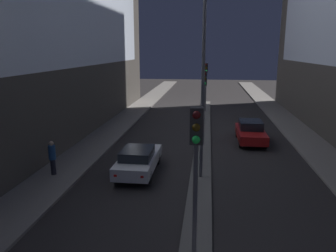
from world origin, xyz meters
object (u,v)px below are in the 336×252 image
Objects in this scene: street_lamp at (204,40)px; car_left_lane at (138,160)px; traffic_light_far at (206,76)px; traffic_light_mid at (204,92)px; traffic_light_near at (196,159)px; car_right_lane at (251,132)px; pedestrian_on_left_sidewalk at (52,157)px.

car_left_lane is (-3.22, 0.40, -5.98)m from street_lamp.
traffic_light_mid is at bearing -90.00° from traffic_light_far.
traffic_light_near is 1.16× the size of car_right_lane.
car_left_lane is (-3.22, 8.00, -2.92)m from traffic_light_near.
traffic_light_far reaches higher than pedestrian_on_left_sidewalk.
car_left_lane is at bearing 14.26° from pedestrian_on_left_sidewalk.
traffic_light_far is 18.01m from street_lamp.
traffic_light_near is 2.77× the size of pedestrian_on_left_sidewalk.
traffic_light_near reaches higher than car_left_lane.
traffic_light_far is at bearing 90.00° from street_lamp.
car_left_lane is at bearing -134.35° from car_right_lane.
car_right_lane is (3.22, 6.99, -5.95)m from street_lamp.
traffic_light_mid is 6.40m from street_lamp.
pedestrian_on_left_sidewalk is (-7.34, -0.65, -5.63)m from street_lamp.
street_lamp is at bearing -7.08° from car_left_lane.
pedestrian_on_left_sidewalk is (-7.34, 6.96, -2.58)m from traffic_light_near.
traffic_light_near is at bearing -43.46° from pedestrian_on_left_sidewalk.
traffic_light_mid is at bearing 40.47° from pedestrian_on_left_sidewalk.
traffic_light_near reaches higher than pedestrian_on_left_sidewalk.
street_lamp reaches higher than traffic_light_mid.
traffic_light_far is 0.50× the size of street_lamp.
traffic_light_near is 13.22m from traffic_light_mid.
car_left_lane is at bearing 111.93° from traffic_light_near.
street_lamp reaches higher than car_left_lane.
street_lamp reaches higher than traffic_light_near.
traffic_light_near is 0.50× the size of street_lamp.
street_lamp is at bearing 5.04° from pedestrian_on_left_sidewalk.
traffic_light_mid reaches higher than pedestrian_on_left_sidewalk.
street_lamp reaches higher than car_right_lane.
traffic_light_far is 11.59m from car_right_lane.
car_right_lane is at bearing 77.55° from traffic_light_near.
traffic_light_far is at bearing 90.00° from traffic_light_near.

